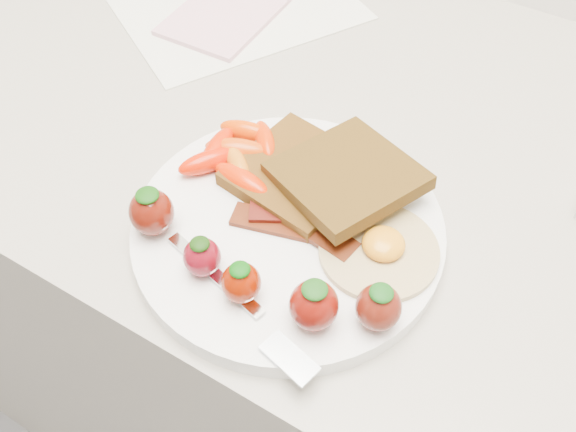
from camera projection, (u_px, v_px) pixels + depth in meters
The scene contains 11 objects.
counter at pixel (347, 347), 0.99m from camera, with size 2.00×0.60×0.90m, color gray.
plate at pixel (288, 230), 0.56m from camera, with size 0.27×0.27×0.02m, color white.
toast_lower at pixel (298, 173), 0.58m from camera, with size 0.11×0.11×0.01m, color #502B09.
toast_upper at pixel (347, 176), 0.56m from camera, with size 0.11×0.11×0.01m, color black.
fried_egg at pixel (380, 249), 0.53m from camera, with size 0.13×0.13×0.02m.
bacon_strips at pixel (300, 221), 0.55m from camera, with size 0.11×0.08×0.01m.
baby_carrots at pixel (236, 154), 0.59m from camera, with size 0.10×0.10×0.02m.
strawberries at pixel (256, 270), 0.50m from camera, with size 0.24×0.07×0.05m.
fork at pixel (247, 310), 0.49m from camera, with size 0.17×0.07×0.00m.
paper_sheet at pixel (238, 7), 0.79m from camera, with size 0.21×0.27×0.00m, color silver.
notepad at pixel (227, 12), 0.77m from camera, with size 0.11×0.16×0.01m, color #D8A0B1.
Camera 1 is at (0.16, 1.25, 1.35)m, focal length 40.00 mm.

